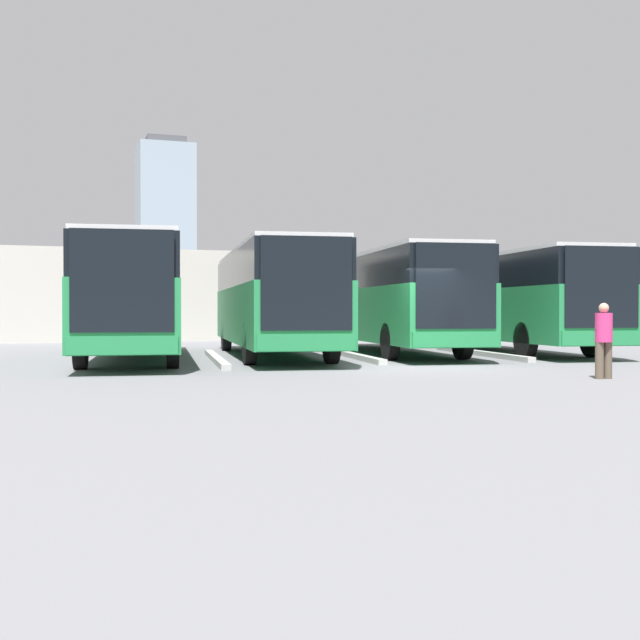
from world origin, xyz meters
TOP-DOWN VIEW (x-y plane):
  - ground_plane at (0.00, 0.00)m, footprint 600.00×600.00m
  - bus_0 at (-6.34, -6.16)m, footprint 4.12×12.53m
  - curb_divider_0 at (-4.23, -4.33)m, footprint 1.23×7.30m
  - bus_1 at (-2.11, -6.52)m, footprint 4.12×12.53m
  - curb_divider_1 at (0.00, -4.69)m, footprint 1.23×7.30m
  - bus_2 at (2.12, -5.97)m, footprint 4.12×12.53m
  - curb_divider_2 at (4.23, -4.15)m, footprint 1.23×7.30m
  - bus_3 at (6.35, -5.74)m, footprint 4.12×12.53m
  - pedestrian at (-2.21, 4.15)m, footprint 0.38×0.38m
  - station_building at (0.00, -25.47)m, footprint 31.75×15.68m
  - office_tower at (-28.27, -243.20)m, footprint 17.49×17.49m

SIDE VIEW (x-z plane):
  - ground_plane at x=0.00m, z-range 0.00..0.00m
  - curb_divider_0 at x=-4.23m, z-range 0.00..0.15m
  - curb_divider_1 at x=0.00m, z-range 0.00..0.15m
  - curb_divider_2 at x=4.23m, z-range 0.00..0.15m
  - pedestrian at x=-2.21m, z-range 0.06..1.63m
  - bus_0 at x=-6.34m, z-range 0.19..3.48m
  - bus_1 at x=-2.11m, z-range 0.19..3.48m
  - bus_2 at x=2.12m, z-range 0.19..3.48m
  - bus_3 at x=6.35m, z-range 0.19..3.48m
  - station_building at x=0.00m, z-range 0.02..4.26m
  - office_tower at x=-28.27m, z-range -0.60..56.35m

